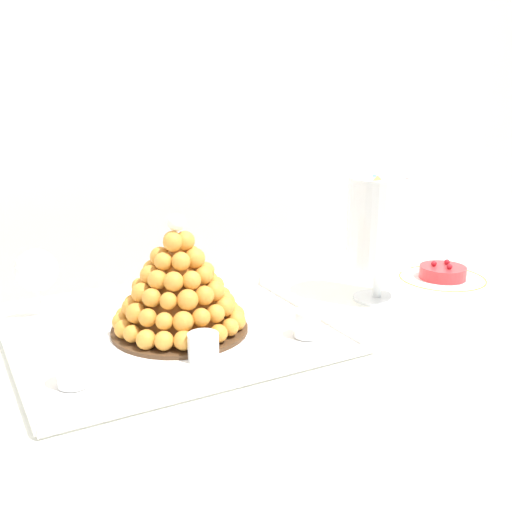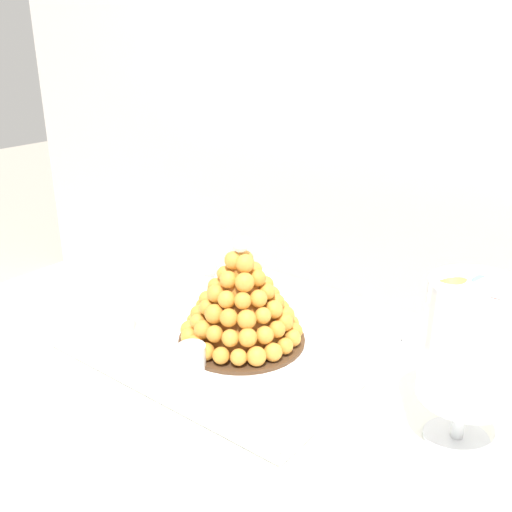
% 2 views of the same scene
% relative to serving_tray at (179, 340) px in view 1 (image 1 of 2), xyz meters
% --- Properties ---
extents(backdrop_wall, '(4.80, 0.10, 2.50)m').
position_rel_serving_tray_xyz_m(backdrop_wall, '(0.17, 1.13, 0.51)').
color(backdrop_wall, silver).
rests_on(backdrop_wall, ground_plane).
extents(buffet_table, '(1.70, 0.78, 0.74)m').
position_rel_serving_tray_xyz_m(buffet_table, '(0.17, 0.00, -0.11)').
color(buffet_table, brown).
rests_on(buffet_table, ground_plane).
extents(serving_tray, '(0.60, 0.44, 0.02)m').
position_rel_serving_tray_xyz_m(serving_tray, '(0.00, 0.00, 0.00)').
color(serving_tray, white).
rests_on(serving_tray, buffet_table).
extents(croquembouche, '(0.27, 0.27, 0.23)m').
position_rel_serving_tray_xyz_m(croquembouche, '(0.02, 0.04, 0.09)').
color(croquembouche, '#4C331E').
rests_on(croquembouche, serving_tray).
extents(dessert_cup_left, '(0.05, 0.05, 0.06)m').
position_rel_serving_tray_xyz_m(dessert_cup_left, '(-0.22, -0.09, 0.03)').
color(dessert_cup_left, silver).
rests_on(dessert_cup_left, serving_tray).
extents(dessert_cup_mid_left, '(0.06, 0.06, 0.05)m').
position_rel_serving_tray_xyz_m(dessert_cup_mid_left, '(0.00, -0.10, 0.02)').
color(dessert_cup_mid_left, silver).
rests_on(dessert_cup_mid_left, serving_tray).
extents(dessert_cup_centre, '(0.05, 0.05, 0.05)m').
position_rel_serving_tray_xyz_m(dessert_cup_centre, '(0.22, -0.10, 0.03)').
color(dessert_cup_centre, silver).
rests_on(dessert_cup_centre, serving_tray).
extents(macaron_goblet, '(0.15, 0.15, 0.29)m').
position_rel_serving_tray_xyz_m(macaron_goblet, '(0.48, 0.01, 0.17)').
color(macaron_goblet, white).
rests_on(macaron_goblet, buffet_table).
extents(fruit_tart_plate, '(0.22, 0.22, 0.05)m').
position_rel_serving_tray_xyz_m(fruit_tart_plate, '(0.71, 0.04, 0.01)').
color(fruit_tart_plate, white).
rests_on(fruit_tart_plate, buffet_table).
extents(wine_glass, '(0.08, 0.08, 0.16)m').
position_rel_serving_tray_xyz_m(wine_glass, '(-0.21, 0.21, 0.11)').
color(wine_glass, silver).
rests_on(wine_glass, buffet_table).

